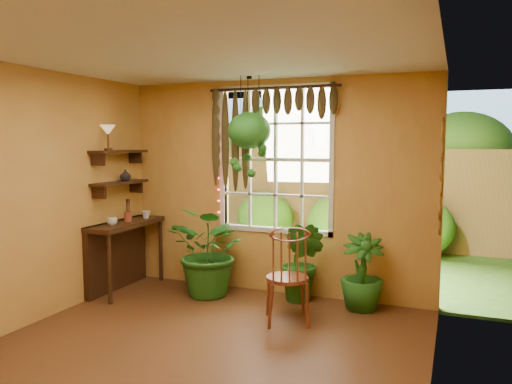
# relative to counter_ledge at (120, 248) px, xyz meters

# --- Properties ---
(floor) EXTENTS (4.50, 4.50, 0.00)m
(floor) POSITION_rel_counter_ledge_xyz_m (1.91, -1.60, -0.55)
(floor) COLOR #502D16
(floor) RESTS_ON ground
(ceiling) EXTENTS (4.50, 4.50, 0.00)m
(ceiling) POSITION_rel_counter_ledge_xyz_m (1.91, -1.60, 2.15)
(ceiling) COLOR silver
(ceiling) RESTS_ON wall_back
(wall_back) EXTENTS (4.00, 0.00, 4.00)m
(wall_back) POSITION_rel_counter_ledge_xyz_m (1.91, 0.65, 0.80)
(wall_back) COLOR gold
(wall_back) RESTS_ON floor
(wall_left) EXTENTS (0.00, 4.50, 4.50)m
(wall_left) POSITION_rel_counter_ledge_xyz_m (-0.09, -1.60, 0.80)
(wall_left) COLOR gold
(wall_left) RESTS_ON floor
(wall_right) EXTENTS (0.00, 4.50, 4.50)m
(wall_right) POSITION_rel_counter_ledge_xyz_m (3.91, -1.60, 0.80)
(wall_right) COLOR gold
(wall_right) RESTS_ON floor
(window) EXTENTS (1.52, 0.10, 1.86)m
(window) POSITION_rel_counter_ledge_xyz_m (1.91, 0.68, 1.15)
(window) COLOR silver
(window) RESTS_ON wall_back
(valance_vine) EXTENTS (1.70, 0.12, 1.10)m
(valance_vine) POSITION_rel_counter_ledge_xyz_m (1.82, 0.56, 1.73)
(valance_vine) COLOR #321B0D
(valance_vine) RESTS_ON window
(string_lights) EXTENTS (0.03, 0.03, 1.54)m
(string_lights) POSITION_rel_counter_ledge_xyz_m (1.15, 0.59, 1.20)
(string_lights) COLOR #FF2633
(string_lights) RESTS_ON window
(wall_plates) EXTENTS (0.04, 0.32, 1.10)m
(wall_plates) POSITION_rel_counter_ledge_xyz_m (3.89, 0.19, 1.00)
(wall_plates) COLOR beige
(wall_plates) RESTS_ON wall_right
(counter_ledge) EXTENTS (0.40, 1.20, 0.90)m
(counter_ledge) POSITION_rel_counter_ledge_xyz_m (0.00, 0.00, 0.00)
(counter_ledge) COLOR #321B0D
(counter_ledge) RESTS_ON floor
(shelf_lower) EXTENTS (0.25, 0.90, 0.04)m
(shelf_lower) POSITION_rel_counter_ledge_xyz_m (0.03, 0.00, 0.85)
(shelf_lower) COLOR #321B0D
(shelf_lower) RESTS_ON wall_left
(shelf_upper) EXTENTS (0.25, 0.90, 0.04)m
(shelf_upper) POSITION_rel_counter_ledge_xyz_m (0.03, 0.00, 1.25)
(shelf_upper) COLOR #321B0D
(shelf_upper) RESTS_ON wall_left
(backyard) EXTENTS (14.00, 10.00, 12.00)m
(backyard) POSITION_rel_counter_ledge_xyz_m (2.15, 5.27, 0.73)
(backyard) COLOR #2D5919
(backyard) RESTS_ON ground
(windsor_chair) EXTENTS (0.60, 0.61, 1.22)m
(windsor_chair) POSITION_rel_counter_ledge_xyz_m (2.42, -0.35, -0.20)
(windsor_chair) COLOR brown
(windsor_chair) RESTS_ON floor
(potted_plant_left) EXTENTS (1.26, 1.17, 1.14)m
(potted_plant_left) POSITION_rel_counter_ledge_xyz_m (1.25, 0.18, 0.02)
(potted_plant_left) COLOR #124513
(potted_plant_left) RESTS_ON floor
(potted_plant_mid) EXTENTS (0.65, 0.58, 0.99)m
(potted_plant_mid) POSITION_rel_counter_ledge_xyz_m (2.36, 0.38, -0.06)
(potted_plant_mid) COLOR #124513
(potted_plant_mid) RESTS_ON floor
(potted_plant_right) EXTENTS (0.62, 0.62, 0.87)m
(potted_plant_right) POSITION_rel_counter_ledge_xyz_m (3.08, 0.38, -0.12)
(potted_plant_right) COLOR #124513
(potted_plant_right) RESTS_ON floor
(hanging_basket) EXTENTS (0.52, 0.52, 1.21)m
(hanging_basket) POSITION_rel_counter_ledge_xyz_m (1.72, 0.27, 1.44)
(hanging_basket) COLOR black
(hanging_basket) RESTS_ON ceiling
(cup_a) EXTENTS (0.13, 0.13, 0.10)m
(cup_a) POSITION_rel_counter_ledge_xyz_m (0.13, -0.30, 0.40)
(cup_a) COLOR silver
(cup_a) RESTS_ON counter_ledge
(cup_b) EXTENTS (0.14, 0.14, 0.10)m
(cup_b) POSITION_rel_counter_ledge_xyz_m (0.19, 0.33, 0.40)
(cup_b) COLOR beige
(cup_b) RESTS_ON counter_ledge
(brush_jar) EXTENTS (0.10, 0.10, 0.37)m
(brush_jar) POSITION_rel_counter_ledge_xyz_m (0.11, 0.05, 0.49)
(brush_jar) COLOR brown
(brush_jar) RESTS_ON counter_ledge
(shelf_vase) EXTENTS (0.18, 0.18, 0.15)m
(shelf_vase) POSITION_rel_counter_ledge_xyz_m (0.04, 0.11, 0.94)
(shelf_vase) COLOR #B2AD99
(shelf_vase) RESTS_ON shelf_lower
(tiffany_lamp) EXTENTS (0.19, 0.19, 0.31)m
(tiffany_lamp) POSITION_rel_counter_ledge_xyz_m (0.05, -0.23, 1.50)
(tiffany_lamp) COLOR #522F17
(tiffany_lamp) RESTS_ON shelf_upper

